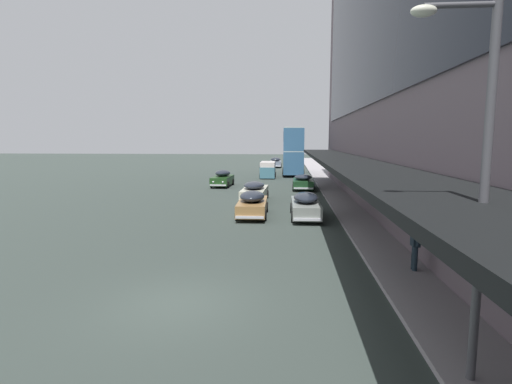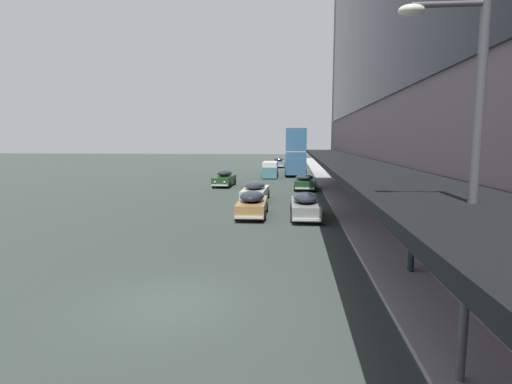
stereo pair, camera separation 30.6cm
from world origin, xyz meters
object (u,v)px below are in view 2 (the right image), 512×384
object	(u,v)px
sedan_trailing_near	(300,163)
sedan_lead_mid	(224,178)
transit_bus_kerbside_front	(296,150)
pedestrian_at_kerb	(412,241)
sedan_oncoming_front	(252,204)
vw_van	(270,169)
sedan_second_mid	(305,205)
sedan_second_near	(279,163)
sedan_lead_near	(255,191)
sedan_trailing_mid	(305,182)
street_lamp	(464,168)

from	to	relation	value
sedan_trailing_near	sedan_lead_mid	bearing A→B (deg)	-105.01
transit_bus_kerbside_front	pedestrian_at_kerb	world-z (taller)	transit_bus_kerbside_front
sedan_oncoming_front	vw_van	world-z (taller)	vw_van
sedan_second_mid	sedan_second_near	distance (m)	43.97
sedan_lead_near	pedestrian_at_kerb	xyz separation A→B (m)	(6.92, -16.26, 0.44)
transit_bus_kerbside_front	sedan_lead_near	world-z (taller)	transit_bus_kerbside_front
vw_van	sedan_trailing_mid	bearing A→B (deg)	-71.25
sedan_trailing_mid	street_lamp	xyz separation A→B (m)	(1.91, -30.06, 3.39)
sedan_second_mid	sedan_oncoming_front	world-z (taller)	sedan_oncoming_front
vw_van	street_lamp	size ratio (longest dim) A/B	0.67
sedan_second_mid	sedan_second_near	bearing A→B (deg)	94.21
vw_van	pedestrian_at_kerb	world-z (taller)	pedestrian_at_kerb
sedan_oncoming_front	sedan_second_near	bearing A→B (deg)	90.04
transit_bus_kerbside_front	sedan_trailing_near	bearing A→B (deg)	87.09
sedan_trailing_near	street_lamp	distance (m)	61.71
sedan_second_near	sedan_lead_near	bearing A→B (deg)	-90.57
sedan_second_near	sedan_lead_near	xyz separation A→B (m)	(-0.37, -37.46, -0.08)
street_lamp	sedan_trailing_near	bearing A→B (deg)	91.78
sedan_second_mid	sedan_lead_mid	distance (m)	17.43
sedan_lead_near	street_lamp	world-z (taller)	street_lamp
vw_van	pedestrian_at_kerb	distance (m)	35.80
sedan_trailing_near	street_lamp	world-z (taller)	street_lamp
street_lamp	vw_van	bearing A→B (deg)	97.96
sedan_oncoming_front	sedan_lead_near	world-z (taller)	sedan_oncoming_front
sedan_second_mid	pedestrian_at_kerb	distance (m)	10.43
sedan_second_mid	street_lamp	xyz separation A→B (m)	(2.25, -16.29, 3.36)
sedan_lead_mid	street_lamp	size ratio (longest dim) A/B	0.68
sedan_lead_mid	sedan_lead_near	xyz separation A→B (m)	(4.00, -9.30, -0.06)
transit_bus_kerbside_front	sedan_trailing_mid	distance (m)	16.87
sedan_trailing_mid	sedan_lead_near	distance (m)	8.37
sedan_trailing_near	sedan_second_near	bearing A→B (deg)	-157.89
sedan_lead_near	pedestrian_at_kerb	size ratio (longest dim) A/B	2.72
sedan_trailing_mid	sedan_lead_near	size ratio (longest dim) A/B	0.90
transit_bus_kerbside_front	vw_van	distance (m)	6.45
transit_bus_kerbside_front	sedan_lead_mid	xyz separation A→B (m)	(-7.18, -14.73, -2.52)
vw_van	pedestrian_at_kerb	bearing A→B (deg)	-78.92
sedan_trailing_near	pedestrian_at_kerb	xyz separation A→B (m)	(2.98, -55.17, 0.45)
sedan_trailing_mid	sedan_second_near	bearing A→B (deg)	96.76
sedan_second_mid	vw_van	xyz separation A→B (m)	(-3.56, 25.25, 0.34)
sedan_second_mid	pedestrian_at_kerb	xyz separation A→B (m)	(3.33, -9.88, 0.42)
sedan_oncoming_front	street_lamp	size ratio (longest dim) A/B	0.70
sedan_second_near	sedan_trailing_near	distance (m)	3.85
sedan_trailing_near	pedestrian_at_kerb	distance (m)	55.26
sedan_second_near	sedan_trailing_near	size ratio (longest dim) A/B	0.98
sedan_trailing_near	vw_van	distance (m)	20.43
sedan_lead_mid	sedan_lead_near	bearing A→B (deg)	-66.74
sedan_lead_near	sedan_second_mid	bearing A→B (deg)	-60.61
sedan_lead_mid	pedestrian_at_kerb	xyz separation A→B (m)	(10.92, -25.57, 0.38)
sedan_second_mid	street_lamp	size ratio (longest dim) A/B	0.74
sedan_lead_near	street_lamp	distance (m)	23.66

